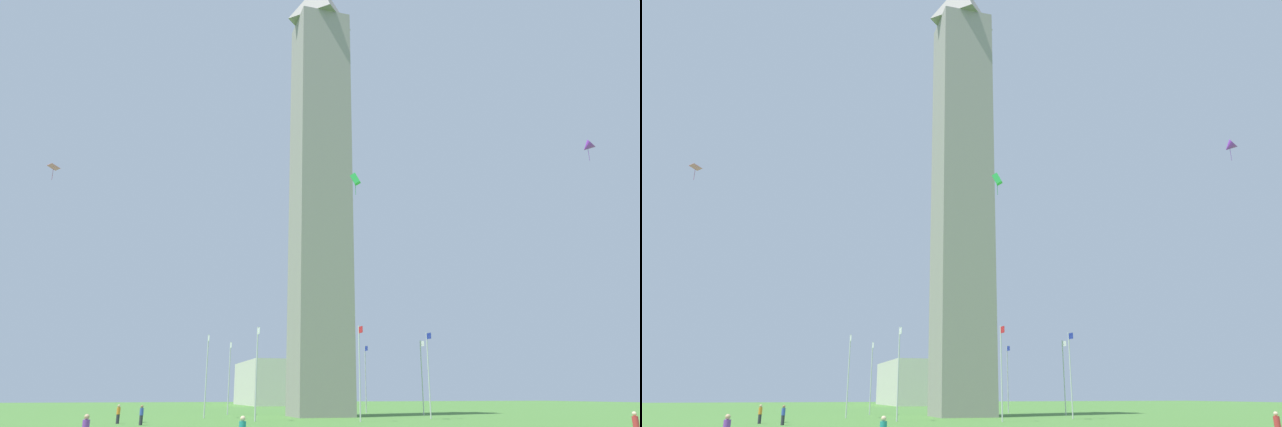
% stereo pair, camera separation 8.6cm
% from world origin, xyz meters
% --- Properties ---
extents(ground_plane, '(260.00, 260.00, 0.00)m').
position_xyz_m(ground_plane, '(0.00, 0.00, 0.00)').
color(ground_plane, '#477A33').
extents(obelisk_monument, '(6.72, 6.72, 61.08)m').
position_xyz_m(obelisk_monument, '(0.00, 0.00, 30.54)').
color(obelisk_monument, gray).
rests_on(obelisk_monument, ground).
extents(flagpole_n, '(1.12, 0.14, 9.09)m').
position_xyz_m(flagpole_n, '(13.47, 0.00, 4.94)').
color(flagpole_n, silver).
rests_on(flagpole_n, ground).
extents(flagpole_ne, '(1.12, 0.14, 9.09)m').
position_xyz_m(flagpole_ne, '(9.54, 9.48, 4.94)').
color(flagpole_ne, silver).
rests_on(flagpole_ne, ground).
extents(flagpole_e, '(1.12, 0.14, 9.09)m').
position_xyz_m(flagpole_e, '(0.05, 13.41, 4.94)').
color(flagpole_e, silver).
rests_on(flagpole_e, ground).
extents(flagpole_se, '(1.12, 0.14, 9.09)m').
position_xyz_m(flagpole_se, '(-9.43, 9.48, 4.94)').
color(flagpole_se, silver).
rests_on(flagpole_se, ground).
extents(flagpole_s, '(1.12, 0.14, 9.09)m').
position_xyz_m(flagpole_s, '(-13.36, 0.00, 4.94)').
color(flagpole_s, silver).
rests_on(flagpole_s, ground).
extents(flagpole_sw, '(1.12, 0.14, 9.09)m').
position_xyz_m(flagpole_sw, '(-9.43, -9.48, 4.94)').
color(flagpole_sw, silver).
rests_on(flagpole_sw, ground).
extents(flagpole_w, '(1.12, 0.14, 9.09)m').
position_xyz_m(flagpole_w, '(0.05, -13.41, 4.94)').
color(flagpole_w, silver).
rests_on(flagpole_w, ground).
extents(flagpole_nw, '(1.12, 0.14, 9.09)m').
position_xyz_m(flagpole_nw, '(9.54, -9.48, 4.94)').
color(flagpole_nw, silver).
rests_on(flagpole_nw, ground).
extents(person_orange_shirt, '(0.32, 0.32, 1.64)m').
position_xyz_m(person_orange_shirt, '(10.25, -22.15, 0.81)').
color(person_orange_shirt, '#2D2D38').
rests_on(person_orange_shirt, ground).
extents(person_blue_shirt, '(0.32, 0.32, 1.64)m').
position_xyz_m(person_blue_shirt, '(13.54, -20.15, 0.81)').
color(person_blue_shirt, '#2D2D38').
rests_on(person_blue_shirt, ground).
extents(kite_green_box, '(1.10, 1.27, 2.45)m').
position_xyz_m(kite_green_box, '(13.25, 0.02, 24.85)').
color(kite_green_box, green).
extents(kite_purple_delta, '(1.89, 1.77, 2.39)m').
position_xyz_m(kite_purple_delta, '(22.65, 22.91, 27.65)').
color(kite_purple_delta, purple).
extents(kite_pink_diamond, '(1.32, 1.31, 1.48)m').
position_xyz_m(kite_pink_diamond, '(11.30, -30.31, 23.43)').
color(kite_pink_diamond, pink).
extents(distant_building, '(29.20, 10.44, 9.93)m').
position_xyz_m(distant_building, '(-72.18, 8.17, 4.97)').
color(distant_building, beige).
rests_on(distant_building, ground).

